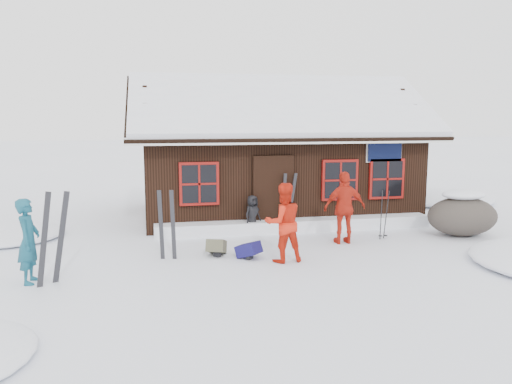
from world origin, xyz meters
TOP-DOWN VIEW (x-y plane):
  - ground at (0.00, 0.00)m, footprint 120.00×120.00m
  - mountain_hut at (1.50, 4.98)m, footprint 8.90×6.09m
  - snow_drift at (1.50, 2.25)m, footprint 7.60×0.60m
  - snow_mounds at (1.65, 1.86)m, footprint 20.60×13.20m
  - skier_teal at (-4.57, -0.88)m, footprint 0.42×0.61m
  - skier_orange_left at (0.43, -0.47)m, footprint 0.89×0.73m
  - skier_orange_right at (2.29, 0.75)m, footprint 1.05×0.44m
  - skier_crouched at (0.28, 2.20)m, footprint 0.60×0.55m
  - boulder at (5.62, 0.91)m, footprint 1.85×1.39m
  - ski_pair_left at (-4.12, -1.01)m, footprint 0.64×0.29m
  - ski_pair_mid at (-2.00, 0.21)m, footprint 0.39×0.09m
  - ski_pair_right at (1.23, 2.20)m, footprint 0.54×0.26m
  - ski_poles at (3.44, 0.97)m, footprint 0.23×0.11m
  - backpack_blue at (-0.26, -0.09)m, footprint 0.60×0.60m
  - backpack_olive at (-0.92, 0.28)m, footprint 0.53×0.61m

SIDE VIEW (x-z plane):
  - ground at x=0.00m, z-range 0.00..0.00m
  - snow_mounds at x=1.65m, z-range -0.24..0.24m
  - backpack_blue at x=-0.26m, z-range 0.00..0.26m
  - backpack_olive at x=-0.92m, z-range 0.00..0.28m
  - snow_drift at x=1.50m, z-range 0.00..0.35m
  - skier_crouched at x=0.28m, z-range 0.00..1.04m
  - boulder at x=5.62m, z-range 0.01..1.09m
  - ski_poles at x=3.44m, z-range -0.04..1.25m
  - ski_pair_mid at x=-2.00m, z-range -0.05..1.53m
  - ski_pair_right at x=1.23m, z-range -0.05..1.60m
  - skier_teal at x=-4.57m, z-range 0.00..1.61m
  - ski_pair_left at x=-4.12m, z-range -0.05..1.74m
  - skier_orange_left at x=0.43m, z-range 0.00..1.71m
  - skier_orange_right at x=2.29m, z-range 0.00..1.78m
  - mountain_hut at x=1.50m, z-range -0.63..3.79m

